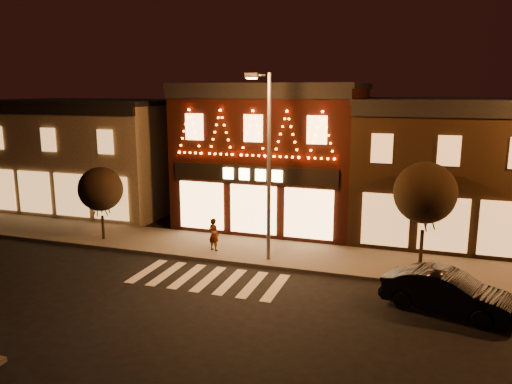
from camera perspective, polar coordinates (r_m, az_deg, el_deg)
The scene contains 10 objects.
ground at distance 18.56m, azimuth -10.59°, elevation -14.00°, with size 120.00×120.00×0.00m, color black.
sidewalk_far at distance 24.70m, azimuth 2.65°, elevation -7.02°, with size 44.00×4.00×0.15m, color #47423D.
building_left at distance 35.89m, azimuth -18.20°, elevation 4.15°, with size 12.20×8.28×7.30m.
building_pulp at distance 29.95m, azimuth 2.18°, elevation 4.32°, with size 10.20×8.34×8.30m.
building_right_a at distance 28.85m, azimuth 20.62°, elevation 2.50°, with size 9.20×8.28×7.50m.
streetlamp_mid at distance 22.34m, azimuth 1.21°, elevation 4.41°, with size 0.60×1.96×8.54m.
tree_left at distance 27.36m, azimuth -17.29°, elevation 0.32°, with size 2.31×2.31×3.86m.
tree_right at distance 23.66m, azimuth 18.70°, elevation -0.09°, with size 2.79×2.79×4.66m.
dark_sedan at distance 19.71m, azimuth 21.03°, elevation -10.62°, with size 1.62×4.64×1.53m, color black.
pedestrian at distance 24.75m, azimuth -4.83°, elevation -4.84°, with size 0.60×0.39×1.63m, color gray.
Camera 1 is at (8.37, -14.53, 7.96)m, focal length 35.11 mm.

